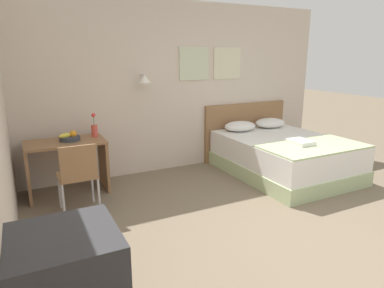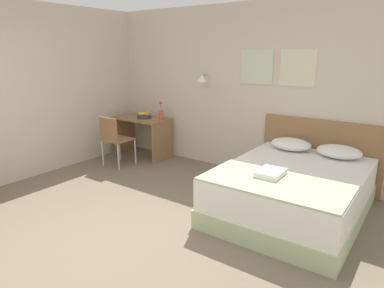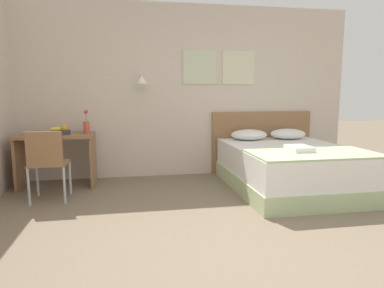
{
  "view_description": "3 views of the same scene",
  "coord_description": "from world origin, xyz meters",
  "views": [
    {
      "loc": [
        -2.23,
        -2.18,
        1.84
      ],
      "look_at": [
        -0.25,
        1.73,
        0.69
      ],
      "focal_mm": 32.0,
      "sensor_mm": 36.0,
      "label": 1
    },
    {
      "loc": [
        2.64,
        -2.05,
        1.93
      ],
      "look_at": [
        0.18,
        1.38,
        0.78
      ],
      "focal_mm": 32.0,
      "sensor_mm": 36.0,
      "label": 2
    },
    {
      "loc": [
        -0.74,
        -2.48,
        1.3
      ],
      "look_at": [
        0.04,
        1.79,
        0.65
      ],
      "focal_mm": 32.0,
      "sensor_mm": 36.0,
      "label": 3
    }
  ],
  "objects": [
    {
      "name": "ground_plane",
      "position": [
        0.0,
        0.0,
        0.0
      ],
      "size": [
        24.0,
        24.0,
        0.0
      ],
      "primitive_type": "plane",
      "color": "#756651"
    },
    {
      "name": "pillow_left",
      "position": [
        1.07,
        2.53,
        0.66
      ],
      "size": [
        0.56,
        0.42,
        0.16
      ],
      "color": "white",
      "rests_on": "bed"
    },
    {
      "name": "flower_vase",
      "position": [
        -1.35,
        2.56,
        0.85
      ],
      "size": [
        0.09,
        0.09,
        0.33
      ],
      "color": "#D14C42",
      "rests_on": "desk"
    },
    {
      "name": "folded_towel_near_foot",
      "position": [
        1.28,
        1.33,
        0.64
      ],
      "size": [
        0.26,
        0.33,
        0.06
      ],
      "color": "white",
      "rests_on": "throw_blanket"
    },
    {
      "name": "bed",
      "position": [
        1.39,
        1.77,
        0.29
      ],
      "size": [
        1.55,
        2.04,
        0.58
      ],
      "color": "#B2C693",
      "rests_on": "ground_plane"
    },
    {
      "name": "headboard",
      "position": [
        1.39,
        2.82,
        0.5
      ],
      "size": [
        1.67,
        0.06,
        1.0
      ],
      "color": "#8E6642",
      "rests_on": "ground_plane"
    },
    {
      "name": "pillow_right",
      "position": [
        1.72,
        2.53,
        0.66
      ],
      "size": [
        0.56,
        0.42,
        0.16
      ],
      "color": "white",
      "rests_on": "bed"
    },
    {
      "name": "fruit_bowl",
      "position": [
        -1.69,
        2.48,
        0.78
      ],
      "size": [
        0.28,
        0.27,
        0.13
      ],
      "color": "#333842",
      "rests_on": "desk"
    },
    {
      "name": "desk",
      "position": [
        -1.75,
        2.49,
        0.5
      ],
      "size": [
        1.01,
        0.58,
        0.74
      ],
      "color": "#8E6642",
      "rests_on": "ground_plane"
    },
    {
      "name": "wall_back",
      "position": [
        0.01,
        2.88,
        1.33
      ],
      "size": [
        5.6,
        0.31,
        2.65
      ],
      "color": "beige",
      "rests_on": "ground_plane"
    },
    {
      "name": "desk_chair",
      "position": [
        -1.72,
        1.75,
        0.52
      ],
      "size": [
        0.44,
        0.44,
        0.87
      ],
      "color": "#8E6642",
      "rests_on": "ground_plane"
    },
    {
      "name": "throw_blanket",
      "position": [
        1.39,
        1.18,
        0.59
      ],
      "size": [
        1.51,
        0.81,
        0.02
      ],
      "color": "#B2C693",
      "rests_on": "bed"
    }
  ]
}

